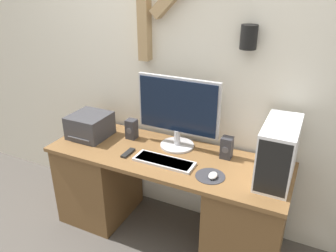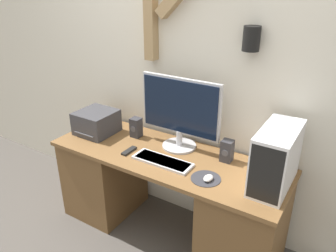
# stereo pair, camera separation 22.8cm
# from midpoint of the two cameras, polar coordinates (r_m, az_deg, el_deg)

# --- Properties ---
(wall_back) EXTENTS (6.40, 0.16, 2.70)m
(wall_back) POSITION_cam_midpoint_polar(r_m,az_deg,el_deg) (2.46, 6.99, 11.74)
(wall_back) COLOR silver
(wall_back) RESTS_ON ground_plane
(desk) EXTENTS (1.77, 0.61, 0.72)m
(desk) POSITION_cam_midpoint_polar(r_m,az_deg,el_deg) (2.58, 2.26, -11.83)
(desk) COLOR brown
(desk) RESTS_ON ground_plane
(monitor) EXTENTS (0.63, 0.26, 0.54)m
(monitor) POSITION_cam_midpoint_polar(r_m,az_deg,el_deg) (2.39, 4.83, 2.63)
(monitor) COLOR #B7B7BC
(monitor) RESTS_ON desk
(keyboard) EXTENTS (0.43, 0.15, 0.02)m
(keyboard) POSITION_cam_midpoint_polar(r_m,az_deg,el_deg) (2.30, 1.89, -6.19)
(keyboard) COLOR silver
(keyboard) RESTS_ON desk
(mousepad) EXTENTS (0.20, 0.20, 0.00)m
(mousepad) POSITION_cam_midpoint_polar(r_m,az_deg,el_deg) (2.15, 9.66, -9.10)
(mousepad) COLOR #2D2D33
(mousepad) RESTS_ON desk
(mouse) EXTENTS (0.05, 0.08, 0.03)m
(mouse) POSITION_cam_midpoint_polar(r_m,az_deg,el_deg) (2.13, 10.11, -9.01)
(mouse) COLOR silver
(mouse) RESTS_ON mousepad
(computer_tower) EXTENTS (0.21, 0.45, 0.38)m
(computer_tower) POSITION_cam_midpoint_polar(r_m,az_deg,el_deg) (2.11, 21.29, -5.31)
(computer_tower) COLOR white
(computer_tower) RESTS_ON desk
(printer) EXTENTS (0.29, 0.30, 0.19)m
(printer) POSITION_cam_midpoint_polar(r_m,az_deg,el_deg) (2.73, -10.04, 0.60)
(printer) COLOR #38383D
(printer) RESTS_ON desk
(speaker_left) EXTENTS (0.08, 0.08, 0.16)m
(speaker_left) POSITION_cam_midpoint_polar(r_m,az_deg,el_deg) (2.63, -3.13, -0.31)
(speaker_left) COLOR #2D2D33
(speaker_left) RESTS_ON desk
(speaker_right) EXTENTS (0.08, 0.08, 0.16)m
(speaker_right) POSITION_cam_midpoint_polar(r_m,az_deg,el_deg) (2.34, 13.01, -4.30)
(speaker_right) COLOR #2D2D33
(speaker_right) RESTS_ON desk
(remote_control) EXTENTS (0.04, 0.14, 0.02)m
(remote_control) POSITION_cam_midpoint_polar(r_m,az_deg,el_deg) (2.43, -4.14, -4.41)
(remote_control) COLOR black
(remote_control) RESTS_ON desk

